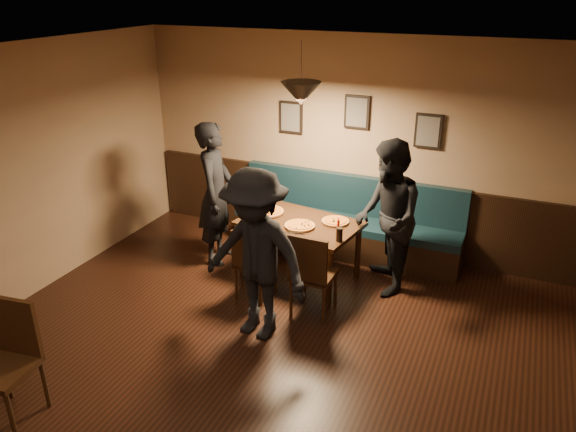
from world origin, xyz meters
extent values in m
plane|color=black|center=(0.00, 0.00, 0.00)|extent=(7.00, 7.00, 0.00)
plane|color=silver|center=(0.00, 0.00, 2.80)|extent=(7.00, 7.00, 0.00)
plane|color=#8C704F|center=(0.00, 3.50, 1.40)|extent=(6.00, 0.00, 6.00)
cube|color=black|center=(0.00, 3.47, 0.50)|extent=(5.88, 0.06, 1.00)
cube|color=black|center=(-0.90, 3.47, 1.70)|extent=(0.32, 0.04, 0.42)
cube|color=black|center=(0.00, 3.47, 1.85)|extent=(0.32, 0.04, 0.42)
cube|color=black|center=(0.90, 3.47, 1.70)|extent=(0.32, 0.04, 0.42)
cone|color=black|center=(-0.31, 2.37, 2.25)|extent=(0.44, 0.44, 0.25)
cube|color=black|center=(-0.31, 2.37, 0.37)|extent=(1.49, 1.08, 0.74)
imported|color=black|center=(-1.46, 2.38, 0.91)|extent=(0.58, 0.75, 1.83)
imported|color=black|center=(0.70, 2.51, 0.90)|extent=(0.99, 1.08, 1.80)
imported|color=black|center=(-0.26, 1.11, 0.89)|extent=(1.24, 0.83, 1.79)
cylinder|color=orange|center=(-0.77, 2.46, 0.76)|extent=(0.47, 0.47, 0.04)
cylinder|color=gold|center=(-0.25, 2.23, 0.76)|extent=(0.40, 0.40, 0.04)
cylinder|color=orange|center=(0.08, 2.52, 0.75)|extent=(0.35, 0.35, 0.04)
cylinder|color=black|center=(0.28, 2.07, 0.81)|extent=(0.09, 0.09, 0.16)
cylinder|color=#941104|center=(0.17, 2.36, 0.80)|extent=(0.04, 0.04, 0.13)
cube|color=#1F752C|center=(-0.90, 2.61, 0.74)|extent=(0.15, 0.15, 0.01)
cube|color=#1B6530|center=(-0.84, 2.12, 0.74)|extent=(0.19, 0.19, 0.01)
cube|color=silver|center=(-0.30, 2.03, 0.74)|extent=(0.21, 0.08, 0.00)
camera|label=1|loc=(1.94, -3.15, 3.39)|focal=34.31mm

